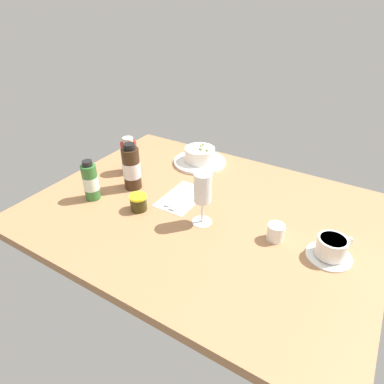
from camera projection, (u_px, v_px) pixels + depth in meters
ground_plane at (202, 213)px, 109.64cm from camera, size 110.00×84.00×3.00cm
porridge_bowl at (200, 157)px, 135.38cm from camera, size 21.22×21.22×7.50cm
cutlery_setting at (182, 198)px, 114.48cm from camera, size 11.95×19.28×0.90cm
coffee_cup at (331, 248)px, 88.50cm from camera, size 12.16×12.16×6.22cm
creamer_jug at (276, 232)px, 94.87cm from camera, size 5.94×4.92×5.64cm
wine_glass at (203, 190)px, 97.05cm from camera, size 6.25×6.25×17.15cm
jam_jar at (138, 202)px, 107.57cm from camera, size 5.67×5.67×5.33cm
sauce_bottle_brown at (132, 168)px, 116.82cm from camera, size 6.27×6.27×17.06cm
sauce_bottle_green at (91, 182)px, 111.40cm from camera, size 5.16×5.16×14.23cm
sauce_bottle_red at (130, 157)px, 127.58cm from camera, size 6.14×6.14×14.29cm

